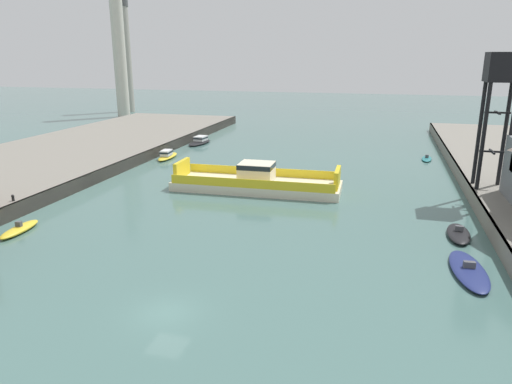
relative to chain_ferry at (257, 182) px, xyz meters
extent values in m
plane|color=#476B66|center=(2.00, -30.77, -1.08)|extent=(400.00, 400.00, 0.00)
cube|color=#423D38|center=(-21.60, -10.77, -0.20)|extent=(0.30, 140.00, 1.75)
cube|color=#423D38|center=(25.60, -10.77, -0.20)|extent=(0.30, 140.00, 1.75)
cube|color=beige|center=(0.00, 0.00, -0.53)|extent=(21.46, 7.13, 1.10)
cube|color=yellow|center=(-0.08, 3.24, 0.57)|extent=(20.44, 0.63, 1.10)
cube|color=yellow|center=(0.08, -3.24, 0.57)|extent=(20.44, 0.63, 1.10)
cube|color=beige|center=(0.00, 0.00, 1.24)|extent=(4.35, 3.74, 2.44)
cube|color=black|center=(0.00, 0.00, 2.12)|extent=(4.39, 3.78, 0.60)
cube|color=yellow|center=(10.15, 0.25, 1.12)|extent=(0.62, 4.63, 2.20)
cube|color=yellow|center=(-10.15, -0.25, 1.12)|extent=(0.62, 4.63, 2.20)
ellipsoid|color=black|center=(22.76, -10.73, -0.79)|extent=(2.31, 5.84, 0.57)
cube|color=#4C4C51|center=(22.76, -10.73, -0.26)|extent=(0.74, 0.43, 0.50)
ellipsoid|color=yellow|center=(-18.38, -20.61, -0.78)|extent=(2.01, 5.50, 0.59)
cube|color=#4C4C51|center=(-18.38, -20.61, -0.24)|extent=(0.58, 0.44, 0.50)
ellipsoid|color=#237075|center=(22.45, 24.97, -0.90)|extent=(2.02, 5.03, 0.35)
cube|color=#4C4C51|center=(22.45, 24.97, -0.47)|extent=(0.58, 0.45, 0.50)
ellipsoid|color=yellow|center=(-19.47, 14.92, -0.79)|extent=(2.43, 6.88, 0.58)
cube|color=silver|center=(-19.43, 14.41, -0.04)|extent=(1.55, 2.45, 0.91)
cube|color=black|center=(-19.43, 14.41, 0.07)|extent=(1.59, 2.52, 0.27)
ellipsoid|color=black|center=(-19.35, 29.01, -0.81)|extent=(3.34, 7.75, 0.54)
cube|color=silver|center=(-19.31, 29.57, -0.08)|extent=(2.11, 2.79, 0.92)
cube|color=black|center=(-19.31, 29.57, 0.04)|extent=(2.17, 2.87, 0.28)
ellipsoid|color=navy|center=(22.43, -19.05, -0.82)|extent=(3.12, 8.17, 0.51)
cube|color=#4C4C51|center=(22.43, -19.05, -0.32)|extent=(0.91, 0.46, 0.50)
cylinder|color=black|center=(26.04, 3.72, 6.68)|extent=(0.44, 0.44, 12.01)
cylinder|color=black|center=(28.77, 3.72, 6.68)|extent=(0.44, 0.44, 12.01)
cylinder|color=black|center=(26.04, 0.99, 6.68)|extent=(0.44, 0.44, 12.01)
cylinder|color=black|center=(28.77, 0.99, 6.68)|extent=(0.44, 0.44, 12.01)
cube|color=black|center=(27.40, 2.35, 4.87)|extent=(2.73, 0.20, 0.20)
cube|color=black|center=(27.40, 2.35, 4.87)|extent=(0.20, 2.73, 0.20)
cube|color=black|center=(27.40, 2.35, 9.32)|extent=(2.73, 0.20, 0.20)
cube|color=black|center=(27.40, 2.35, 9.32)|extent=(0.20, 2.73, 0.20)
cube|color=black|center=(27.40, 2.35, 14.27)|extent=(3.55, 3.55, 3.18)
cylinder|color=black|center=(-22.15, -16.86, 0.94)|extent=(0.28, 0.28, 0.55)
sphere|color=black|center=(-22.15, -16.86, 1.22)|extent=(0.32, 0.32, 0.32)
cylinder|color=#9E998E|center=(-61.03, 75.85, 15.16)|extent=(3.16, 3.16, 32.48)
cylinder|color=#4C4C4C|center=(-61.03, 75.85, 30.40)|extent=(3.41, 3.41, 2.00)
cylinder|color=beige|center=(-56.05, 63.91, 16.47)|extent=(3.41, 3.41, 35.09)
camera|label=1|loc=(15.10, -56.28, 15.42)|focal=33.15mm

